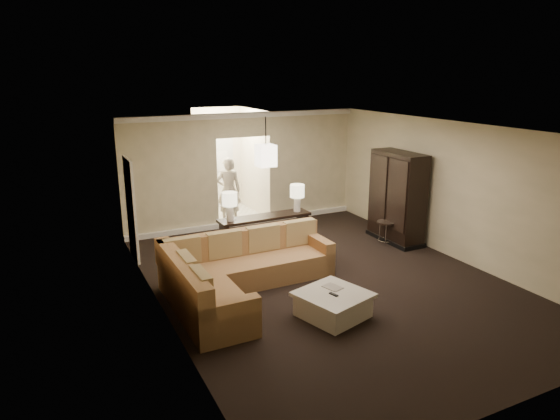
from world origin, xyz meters
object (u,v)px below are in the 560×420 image
console_table (265,230)px  armoire (397,199)px  drink_table (386,228)px  coffee_table (333,304)px  sectional_sofa (237,273)px  person (229,187)px

console_table → armoire: 3.07m
console_table → drink_table: (2.62, -0.80, -0.09)m
console_table → coffee_table: bearing=-95.5°
armoire → coffee_table: bearing=-142.2°
sectional_sofa → armoire: (4.26, 1.03, 0.60)m
console_table → person: (0.04, 2.30, 0.46)m
armoire → drink_table: armoire is taller
armoire → drink_table: bearing=-162.7°
sectional_sofa → armoire: armoire is taller
console_table → person: 2.35m
drink_table → person: bearing=129.7°
coffee_table → person: (0.31, 5.49, 0.73)m
sectional_sofa → person: (1.36, 4.02, 0.55)m
coffee_table → console_table: (0.27, 3.19, 0.26)m
coffee_table → person: person is taller
coffee_table → armoire: size_ratio=0.60×
console_table → armoire: bearing=-14.1°
armoire → person: bearing=134.1°
sectional_sofa → armoire: 4.43m
armoire → drink_table: (-0.33, -0.10, -0.60)m
sectional_sofa → person: person is taller
armoire → drink_table: size_ratio=3.86×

